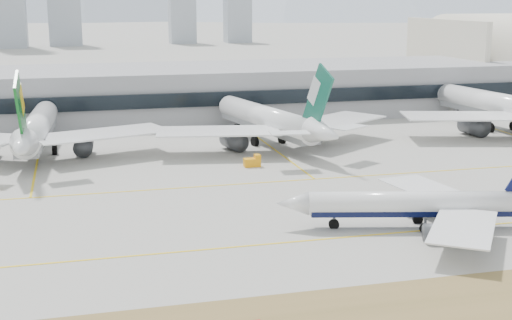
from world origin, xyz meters
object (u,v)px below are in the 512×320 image
object	(u,v)px
taxiing_airliner	(427,205)
widebody_cathay	(271,122)
widebody_china_air	(506,108)
widebody_eva	(36,131)
terminal	(148,93)

from	to	relation	value
taxiing_airliner	widebody_cathay	distance (m)	69.00
widebody_china_air	taxiing_airliner	bearing A→B (deg)	132.49
widebody_eva	widebody_cathay	distance (m)	55.47
widebody_china_air	widebody_cathay	bearing A→B (deg)	84.48
widebody_cathay	widebody_china_air	bearing A→B (deg)	-100.90
widebody_eva	widebody_china_air	world-z (taller)	widebody_china_air
taxiing_airliner	widebody_eva	size ratio (longest dim) A/B	0.74
widebody_cathay	widebody_eva	bearing A→B (deg)	75.94
widebody_eva	terminal	distance (m)	57.23
taxiing_airliner	widebody_china_air	size ratio (longest dim) A/B	0.69
taxiing_airliner	terminal	bearing A→B (deg)	-61.68
widebody_eva	taxiing_airliner	bearing A→B (deg)	-134.76
widebody_eva	terminal	bearing A→B (deg)	-28.65
taxiing_airliner	widebody_china_air	bearing A→B (deg)	-117.02
terminal	widebody_china_air	bearing A→B (deg)	-27.92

